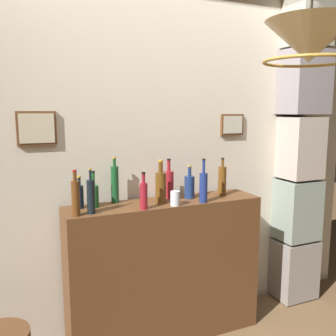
% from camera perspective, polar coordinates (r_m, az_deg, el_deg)
% --- Properties ---
extents(panelled_rear_partition, '(3.74, 0.15, 2.77)m').
position_cam_1_polar(panelled_rear_partition, '(2.77, -2.45, 4.58)').
color(panelled_rear_partition, beige).
rests_on(panelled_rear_partition, ground).
extents(stone_pillar, '(0.37, 0.33, 2.70)m').
position_cam_1_polar(stone_pillar, '(3.36, 19.49, 2.79)').
color(stone_pillar, gray).
rests_on(stone_pillar, ground).
extents(bar_shelf_unit, '(1.42, 0.33, 1.03)m').
position_cam_1_polar(bar_shelf_unit, '(2.80, -0.43, -15.55)').
color(bar_shelf_unit, brown).
rests_on(bar_shelf_unit, ground).
extents(liquor_bottle_vermouth, '(0.05, 0.05, 0.22)m').
position_cam_1_polar(liquor_bottle_vermouth, '(2.51, -13.54, -4.21)').
color(liquor_bottle_vermouth, black).
rests_on(liquor_bottle_vermouth, bar_shelf_unit).
extents(liquor_bottle_mezcal, '(0.05, 0.05, 0.29)m').
position_cam_1_polar(liquor_bottle_mezcal, '(2.36, -11.84, -4.29)').
color(liquor_bottle_mezcal, black).
rests_on(liquor_bottle_mezcal, bar_shelf_unit).
extents(liquor_bottle_gin, '(0.08, 0.08, 0.25)m').
position_cam_1_polar(liquor_bottle_gin, '(2.72, 3.34, -2.82)').
color(liquor_bottle_gin, navy).
rests_on(liquor_bottle_gin, bar_shelf_unit).
extents(liquor_bottle_rum, '(0.06, 0.06, 0.31)m').
position_cam_1_polar(liquor_bottle_rum, '(2.60, 5.51, -2.86)').
color(liquor_bottle_rum, navy).
rests_on(liquor_bottle_rum, bar_shelf_unit).
extents(liquor_bottle_tequila, '(0.05, 0.05, 0.25)m').
position_cam_1_polar(liquor_bottle_tequila, '(2.41, -3.79, -4.16)').
color(liquor_bottle_tequila, maroon).
rests_on(liquor_bottle_tequila, bar_shelf_unit).
extents(liquor_bottle_whiskey, '(0.06, 0.06, 0.29)m').
position_cam_1_polar(liquor_bottle_whiskey, '(2.83, 8.39, -1.90)').
color(liquor_bottle_whiskey, brown).
rests_on(liquor_bottle_whiskey, bar_shelf_unit).
extents(liquor_bottle_sherry, '(0.05, 0.05, 0.29)m').
position_cam_1_polar(liquor_bottle_sherry, '(2.32, -14.12, -4.39)').
color(liquor_bottle_sherry, '#5D3516').
rests_on(liquor_bottle_sherry, bar_shelf_unit).
extents(liquor_bottle_rye, '(0.05, 0.05, 0.33)m').
position_cam_1_polar(liquor_bottle_rye, '(2.60, -8.23, -2.42)').
color(liquor_bottle_rye, '#184C25').
rests_on(liquor_bottle_rye, bar_shelf_unit).
extents(liquor_bottle_scotch, '(0.07, 0.07, 0.30)m').
position_cam_1_polar(liquor_bottle_scotch, '(2.57, -1.14, -2.84)').
color(liquor_bottle_scotch, brown).
rests_on(liquor_bottle_scotch, bar_shelf_unit).
extents(liquor_bottle_bourbon, '(0.07, 0.07, 0.29)m').
position_cam_1_polar(liquor_bottle_bourbon, '(2.72, 0.12, -2.42)').
color(liquor_bottle_bourbon, maroon).
rests_on(liquor_bottle_bourbon, bar_shelf_unit).
extents(liquor_bottle_brandy, '(0.07, 0.07, 0.25)m').
position_cam_1_polar(liquor_bottle_brandy, '(2.51, -11.42, -4.16)').
color(liquor_bottle_brandy, '#185321').
rests_on(liquor_bottle_brandy, bar_shelf_unit).
extents(glass_tumbler_rocks, '(0.07, 0.07, 0.10)m').
position_cam_1_polar(glass_tumbler_rocks, '(2.51, 1.11, -4.72)').
color(glass_tumbler_rocks, silver).
rests_on(glass_tumbler_rocks, bar_shelf_unit).
extents(pendant_lamp, '(0.44, 0.44, 0.53)m').
position_cam_1_polar(pendant_lamp, '(1.98, 21.07, 17.64)').
color(pendant_lamp, beige).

